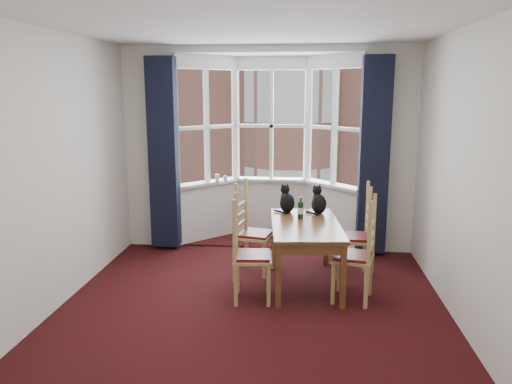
# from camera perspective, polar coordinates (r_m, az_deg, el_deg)

# --- Properties ---
(floor) EXTENTS (4.50, 4.50, 0.00)m
(floor) POSITION_cam_1_polar(r_m,az_deg,el_deg) (5.11, -0.66, -14.03)
(floor) COLOR black
(floor) RESTS_ON ground
(ceiling) EXTENTS (4.50, 4.50, 0.00)m
(ceiling) POSITION_cam_1_polar(r_m,az_deg,el_deg) (4.65, -0.75, 18.87)
(ceiling) COLOR white
(ceiling) RESTS_ON floor
(wall_left) EXTENTS (0.00, 4.50, 4.50)m
(wall_left) POSITION_cam_1_polar(r_m,az_deg,el_deg) (5.28, -22.82, 1.85)
(wall_left) COLOR silver
(wall_left) RESTS_ON floor
(wall_right) EXTENTS (0.00, 4.50, 4.50)m
(wall_right) POSITION_cam_1_polar(r_m,az_deg,el_deg) (4.89, 23.31, 1.08)
(wall_right) COLOR silver
(wall_right) RESTS_ON floor
(wall_near) EXTENTS (4.00, 0.00, 4.00)m
(wall_near) POSITION_cam_1_polar(r_m,az_deg,el_deg) (2.52, -6.36, -7.28)
(wall_near) COLOR silver
(wall_near) RESTS_ON floor
(wall_back_pier_left) EXTENTS (0.70, 0.12, 2.80)m
(wall_back_pier_left) POSITION_cam_1_polar(r_m,az_deg,el_deg) (7.21, -11.89, 4.89)
(wall_back_pier_left) COLOR silver
(wall_back_pier_left) RESTS_ON floor
(wall_back_pier_right) EXTENTS (0.70, 0.12, 2.80)m
(wall_back_pier_right) POSITION_cam_1_polar(r_m,az_deg,el_deg) (6.97, 15.04, 4.52)
(wall_back_pier_right) COLOR silver
(wall_back_pier_right) RESTS_ON floor
(bay_window) EXTENTS (2.76, 0.94, 2.80)m
(bay_window) POSITION_cam_1_polar(r_m,az_deg,el_deg) (7.40, 1.64, 5.30)
(bay_window) COLOR white
(bay_window) RESTS_ON floor
(curtain_left) EXTENTS (0.38, 0.22, 2.60)m
(curtain_left) POSITION_cam_1_polar(r_m,az_deg,el_deg) (6.98, -10.51, 4.32)
(curtain_left) COLOR black
(curtain_left) RESTS_ON floor
(curtain_right) EXTENTS (0.38, 0.22, 2.60)m
(curtain_right) POSITION_cam_1_polar(r_m,az_deg,el_deg) (6.77, 13.34, 3.98)
(curtain_right) COLOR black
(curtain_right) RESTS_ON floor
(dining_table) EXTENTS (0.89, 1.48, 0.73)m
(dining_table) POSITION_cam_1_polar(r_m,az_deg,el_deg) (5.72, 5.67, -4.42)
(dining_table) COLOR brown
(dining_table) RESTS_ON floor
(chair_left_near) EXTENTS (0.43, 0.45, 0.92)m
(chair_left_near) POSITION_cam_1_polar(r_m,az_deg,el_deg) (5.32, -1.39, -7.47)
(chair_left_near) COLOR tan
(chair_left_near) RESTS_ON floor
(chair_left_far) EXTENTS (0.47, 0.49, 0.92)m
(chair_left_far) POSITION_cam_1_polar(r_m,az_deg,el_deg) (6.12, -0.90, -4.91)
(chair_left_far) COLOR tan
(chair_left_far) RESTS_ON floor
(chair_right_near) EXTENTS (0.49, 0.50, 0.92)m
(chair_right_near) POSITION_cam_1_polar(r_m,az_deg,el_deg) (5.40, 12.00, -7.45)
(chair_right_near) COLOR tan
(chair_right_near) RESTS_ON floor
(chair_right_far) EXTENTS (0.42, 0.44, 0.92)m
(chair_right_far) POSITION_cam_1_polar(r_m,az_deg,el_deg) (6.09, 11.75, -5.24)
(chair_right_far) COLOR tan
(chair_right_far) RESTS_ON floor
(cat_left) EXTENTS (0.26, 0.30, 0.36)m
(cat_left) POSITION_cam_1_polar(r_m,az_deg,el_deg) (6.17, 3.56, -1.05)
(cat_left) COLOR black
(cat_left) RESTS_ON dining_table
(cat_right) EXTENTS (0.24, 0.29, 0.36)m
(cat_right) POSITION_cam_1_polar(r_m,az_deg,el_deg) (6.14, 7.17, -1.18)
(cat_right) COLOR black
(cat_right) RESTS_ON dining_table
(wine_bottle) EXTENTS (0.07, 0.07, 0.27)m
(wine_bottle) POSITION_cam_1_polar(r_m,az_deg,el_deg) (5.86, 5.10, -1.96)
(wine_bottle) COLOR black
(wine_bottle) RESTS_ON dining_table
(candle_tall) EXTENTS (0.06, 0.06, 0.12)m
(candle_tall) POSITION_cam_1_polar(r_m,az_deg,el_deg) (7.41, -4.45, 1.60)
(candle_tall) COLOR white
(candle_tall) RESTS_ON bay_window
(candle_short) EXTENTS (0.06, 0.06, 0.09)m
(candle_short) POSITION_cam_1_polar(r_m,az_deg,el_deg) (7.42, -3.53, 1.52)
(candle_short) COLOR white
(candle_short) RESTS_ON bay_window
(street) EXTENTS (80.00, 80.00, 0.00)m
(street) POSITION_cam_1_polar(r_m,az_deg,el_deg) (37.74, 4.69, -0.99)
(street) COLOR #333335
(street) RESTS_ON ground
(tenement_building) EXTENTS (18.40, 7.80, 15.20)m
(tenement_building) POSITION_cam_1_polar(r_m,az_deg,el_deg) (18.61, 4.09, 9.69)
(tenement_building) COLOR #9B6150
(tenement_building) RESTS_ON street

